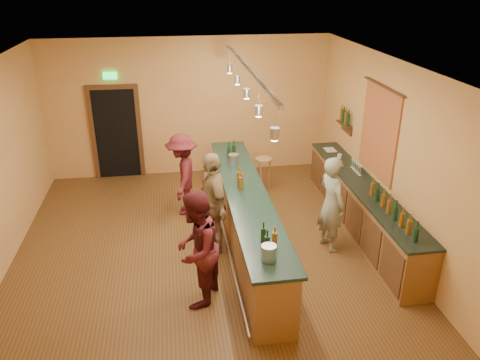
{
  "coord_description": "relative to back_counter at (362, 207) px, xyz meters",
  "views": [
    {
      "loc": [
        -0.45,
        -7.11,
        4.5
      ],
      "look_at": [
        0.68,
        0.2,
        1.18
      ],
      "focal_mm": 35.0,
      "sensor_mm": 36.0,
      "label": 1
    }
  ],
  "objects": [
    {
      "name": "floor",
      "position": [
        -2.97,
        -0.18,
        -0.49
      ],
      "size": [
        7.0,
        7.0,
        0.0
      ],
      "primitive_type": "plane",
      "color": "#533517",
      "rests_on": "ground"
    },
    {
      "name": "ceiling",
      "position": [
        -2.97,
        -0.18,
        2.71
      ],
      "size": [
        6.5,
        7.0,
        0.02
      ],
      "primitive_type": "cube",
      "color": "silver",
      "rests_on": "wall_back"
    },
    {
      "name": "wall_back",
      "position": [
        -2.97,
        3.32,
        1.11
      ],
      "size": [
        6.5,
        0.02,
        3.2
      ],
      "primitive_type": "cube",
      "color": "#D38C4F",
      "rests_on": "floor"
    },
    {
      "name": "wall_front",
      "position": [
        -2.97,
        -3.68,
        1.11
      ],
      "size": [
        6.5,
        0.02,
        3.2
      ],
      "primitive_type": "cube",
      "color": "#D38C4F",
      "rests_on": "floor"
    },
    {
      "name": "wall_right",
      "position": [
        0.28,
        -0.18,
        1.11
      ],
      "size": [
        0.02,
        7.0,
        3.2
      ],
      "primitive_type": "cube",
      "color": "#D38C4F",
      "rests_on": "floor"
    },
    {
      "name": "doorway",
      "position": [
        -4.67,
        3.3,
        0.64
      ],
      "size": [
        1.15,
        0.09,
        2.48
      ],
      "color": "black",
      "rests_on": "wall_back"
    },
    {
      "name": "tapestry",
      "position": [
        0.26,
        0.22,
        1.36
      ],
      "size": [
        0.03,
        1.4,
        1.6
      ],
      "primitive_type": "cube",
      "color": "#AA2E22",
      "rests_on": "wall_right"
    },
    {
      "name": "bottle_shelf",
      "position": [
        0.2,
        1.72,
        1.18
      ],
      "size": [
        0.17,
        0.55,
        0.54
      ],
      "color": "#452814",
      "rests_on": "wall_right"
    },
    {
      "name": "back_counter",
      "position": [
        0.0,
        0.0,
        0.0
      ],
      "size": [
        0.6,
        4.55,
        1.27
      ],
      "color": "brown",
      "rests_on": "floor"
    },
    {
      "name": "tasting_bar",
      "position": [
        -2.22,
        -0.18,
        0.12
      ],
      "size": [
        0.74,
        5.1,
        1.38
      ],
      "color": "brown",
      "rests_on": "floor"
    },
    {
      "name": "pendant_track",
      "position": [
        -2.22,
        -0.18,
        2.5
      ],
      "size": [
        0.11,
        4.6,
        0.5
      ],
      "color": "silver",
      "rests_on": "ceiling"
    },
    {
      "name": "bartender",
      "position": [
        -0.78,
        -0.5,
        0.37
      ],
      "size": [
        0.58,
        0.72,
        1.71
      ],
      "primitive_type": "imported",
      "rotation": [
        0.0,
        0.0,
        1.87
      ],
      "color": "gray",
      "rests_on": "floor"
    },
    {
      "name": "customer_a",
      "position": [
        -3.17,
        -1.62,
        0.4
      ],
      "size": [
        0.96,
        1.06,
        1.77
      ],
      "primitive_type": "imported",
      "rotation": [
        0.0,
        0.0,
        -1.99
      ],
      "color": "#59191E",
      "rests_on": "floor"
    },
    {
      "name": "customer_b",
      "position": [
        -2.8,
        -0.25,
        0.42
      ],
      "size": [
        0.67,
        1.14,
        1.81
      ],
      "primitive_type": "imported",
      "rotation": [
        0.0,
        0.0,
        -1.34
      ],
      "color": "#997A51",
      "rests_on": "floor"
    },
    {
      "name": "customer_c",
      "position": [
        -3.25,
        1.22,
        0.34
      ],
      "size": [
        0.75,
        1.14,
        1.65
      ],
      "primitive_type": "imported",
      "rotation": [
        0.0,
        0.0,
        -1.7
      ],
      "color": "#59191E",
      "rests_on": "floor"
    },
    {
      "name": "bar_stool",
      "position": [
        -1.46,
        2.02,
        0.12
      ],
      "size": [
        0.36,
        0.36,
        0.75
      ],
      "rotation": [
        0.0,
        0.0,
        0.02
      ],
      "color": "#A06A48",
      "rests_on": "floor"
    }
  ]
}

